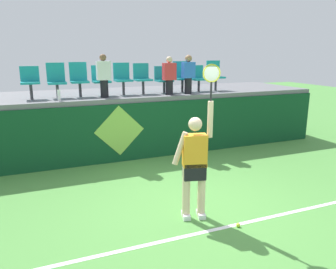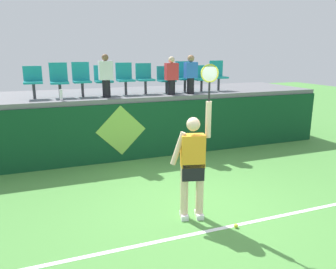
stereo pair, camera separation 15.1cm
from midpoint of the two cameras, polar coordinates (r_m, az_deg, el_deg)
ground_plane at (r=6.09m, az=5.39°, el=-12.45°), size 40.00×40.00×0.00m
court_back_wall at (r=8.58m, az=-3.63°, el=0.72°), size 10.97×0.20×1.48m
spectator_platform at (r=9.69m, az=-6.04°, el=7.01°), size 10.97×2.74×0.12m
court_baseline_stripe at (r=5.46m, az=9.29°, el=-15.89°), size 9.87×0.08×0.01m
tennis_player at (r=5.37m, az=5.15°, el=-4.83°), size 0.74×0.35×2.54m
tennis_ball at (r=5.55m, az=12.50°, el=-15.20°), size 0.07×0.07×0.07m
water_bottle at (r=8.21m, az=-17.54°, el=6.54°), size 0.07×0.07×0.27m
stadium_chair_0 at (r=8.77m, az=-21.88°, el=8.74°), size 0.44×0.42×0.79m
stadium_chair_1 at (r=8.79m, az=-17.89°, el=9.17°), size 0.44×0.42×0.87m
stadium_chair_2 at (r=8.84m, az=-14.28°, el=9.48°), size 0.44×0.42×0.87m
stadium_chair_3 at (r=8.91m, az=-10.67°, el=9.46°), size 0.44×0.42×0.79m
stadium_chair_4 at (r=9.04m, az=-7.01°, el=9.84°), size 0.44×0.42×0.85m
stadium_chair_5 at (r=9.18m, az=-3.60°, el=9.93°), size 0.44×0.42×0.83m
stadium_chair_6 at (r=9.38m, az=0.06°, el=9.73°), size 0.44×0.42×0.74m
stadium_chair_7 at (r=9.60m, az=3.23°, el=10.19°), size 0.44×0.42×0.87m
stadium_chair_8 at (r=9.83m, az=6.11°, el=9.88°), size 0.44×0.42×0.75m
stadium_chair_9 at (r=10.10m, az=9.02°, el=10.28°), size 0.44×0.42×0.88m
spectator_0 at (r=8.52m, az=-10.22°, el=10.07°), size 0.34×0.20×1.08m
spectator_1 at (r=9.18m, az=4.43°, el=10.46°), size 0.34×0.20×1.05m
spectator_2 at (r=8.96m, az=1.10°, el=10.23°), size 0.34×0.20×1.01m
wall_signage_mount at (r=8.53m, az=-7.43°, el=-4.62°), size 1.27×0.01×1.45m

